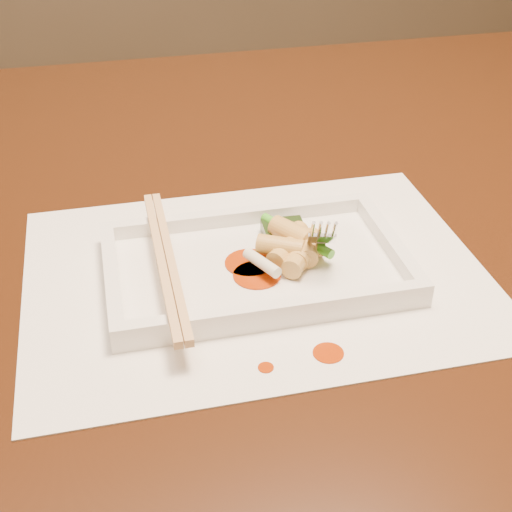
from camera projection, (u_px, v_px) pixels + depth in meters
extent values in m
cube|color=black|center=(173.00, 215.00, 0.75)|extent=(1.40, 0.90, 0.04)
cylinder|color=black|center=(480.00, 250.00, 1.38)|extent=(0.07, 0.07, 0.71)
cube|color=white|center=(256.00, 274.00, 0.63)|extent=(0.40, 0.30, 0.00)
cylinder|color=#A12F04|center=(328.00, 353.00, 0.54)|extent=(0.02, 0.02, 0.00)
cylinder|color=#A12F04|center=(266.00, 367.00, 0.53)|extent=(0.01, 0.01, 0.00)
cube|color=white|center=(256.00, 269.00, 0.63)|extent=(0.26, 0.16, 0.01)
cube|color=white|center=(239.00, 216.00, 0.68)|extent=(0.26, 0.01, 0.01)
cube|color=white|center=(277.00, 311.00, 0.56)|extent=(0.26, 0.01, 0.01)
cube|color=white|center=(112.00, 277.00, 0.60)|extent=(0.01, 0.14, 0.01)
cube|color=white|center=(390.00, 242.00, 0.64)|extent=(0.01, 0.14, 0.01)
cube|color=black|center=(283.00, 230.00, 0.66)|extent=(0.04, 0.03, 0.01)
cylinder|color=#EAEACC|center=(262.00, 263.00, 0.61)|extent=(0.03, 0.04, 0.01)
cylinder|color=green|center=(297.00, 235.00, 0.64)|extent=(0.05, 0.08, 0.01)
cube|color=tan|center=(161.00, 261.00, 0.60)|extent=(0.01, 0.22, 0.01)
cube|color=tan|center=(170.00, 260.00, 0.60)|extent=(0.01, 0.22, 0.01)
cylinder|color=#A12F04|center=(249.00, 263.00, 0.63)|extent=(0.04, 0.04, 0.00)
cylinder|color=#A12F04|center=(257.00, 275.00, 0.61)|extent=(0.04, 0.04, 0.00)
cylinder|color=tan|center=(299.00, 255.00, 0.62)|extent=(0.04, 0.05, 0.02)
cylinder|color=tan|center=(298.00, 251.00, 0.62)|extent=(0.05, 0.02, 0.02)
cylinder|color=tan|center=(291.00, 233.00, 0.64)|extent=(0.04, 0.04, 0.02)
cylinder|color=tan|center=(287.00, 251.00, 0.62)|extent=(0.04, 0.04, 0.02)
cylinder|color=tan|center=(293.00, 242.00, 0.64)|extent=(0.04, 0.05, 0.02)
cylinder|color=tan|center=(280.00, 247.00, 0.62)|extent=(0.04, 0.03, 0.02)
cylinder|color=tan|center=(305.00, 249.00, 0.63)|extent=(0.04, 0.05, 0.02)
cylinder|color=tan|center=(305.00, 248.00, 0.63)|extent=(0.03, 0.04, 0.02)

